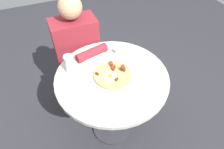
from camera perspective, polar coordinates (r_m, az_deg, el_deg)
name	(u,v)px	position (r m, az deg, el deg)	size (l,w,h in m)	color
ground_plane	(112,127)	(1.98, -0.03, -15.37)	(6.00, 6.00, 0.00)	#2D2D33
dining_table	(112,91)	(1.50, -0.03, -5.00)	(0.82, 0.82, 0.75)	beige
person_seated	(79,59)	(1.88, -9.82, 4.43)	(0.39, 0.48, 1.14)	#2D2D33
pizza_plate	(112,77)	(1.35, 0.04, -0.66)	(0.32, 0.32, 0.01)	white
breakfast_pizza	(112,75)	(1.34, 0.06, -0.09)	(0.27, 0.27, 0.05)	tan
bread_plate	(92,56)	(1.52, -5.85, 5.58)	(0.19, 0.19, 0.01)	white
napkin	(141,101)	(1.24, 8.48, -7.77)	(0.17, 0.14, 0.00)	white
fork	(141,103)	(1.22, 8.62, -8.33)	(0.18, 0.01, 0.01)	silver
knife	(140,98)	(1.24, 8.39, -6.98)	(0.18, 0.01, 0.01)	silver
water_glass	(69,63)	(1.39, -12.57, 3.23)	(0.07, 0.07, 0.13)	silver
salt_shaker	(117,51)	(1.53, 1.45, 7.09)	(0.03, 0.03, 0.06)	white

